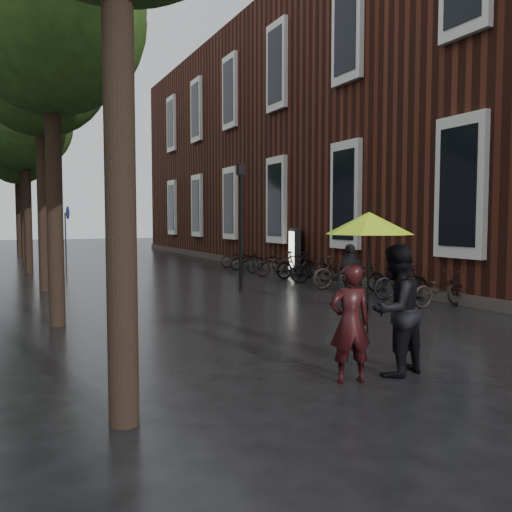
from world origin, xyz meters
TOP-DOWN VIEW (x-y plane):
  - ground at (0.00, 0.00)m, footprint 120.00×120.00m
  - brick_building at (10.47, 19.46)m, footprint 10.20×33.20m
  - street_trees at (-3.99, 15.91)m, footprint 4.33×34.03m
  - person_burgundy at (-0.95, 1.23)m, footprint 0.65×0.51m
  - person_black at (-0.18, 1.24)m, footprint 1.05×0.91m
  - lime_umbrella at (-0.61, 1.30)m, footprint 1.20×1.20m
  - pedestrian_walking at (2.66, 6.28)m, footprint 0.98×0.55m
  - parked_bicycles at (4.66, 12.01)m, footprint 2.02×13.32m
  - ad_lightbox at (5.31, 13.76)m, footprint 0.28×1.22m
  - lamp_post at (1.56, 10.48)m, footprint 0.20×0.20m
  - cycle_sign at (-2.75, 17.37)m, footprint 0.14×0.49m

SIDE VIEW (x-z plane):
  - ground at x=0.00m, z-range 0.00..0.00m
  - parked_bicycles at x=4.66m, z-range -0.05..1.00m
  - pedestrian_walking at x=2.66m, z-range 0.00..1.59m
  - person_burgundy at x=-0.95m, z-range 0.00..1.59m
  - person_black at x=-0.18m, z-range 0.00..1.83m
  - ad_lightbox at x=5.31m, z-range 0.00..1.84m
  - cycle_sign at x=-2.75m, z-range 0.43..3.13m
  - lime_umbrella at x=-0.61m, z-range 1.25..3.01m
  - lamp_post at x=1.56m, z-range 0.41..4.26m
  - brick_building at x=10.47m, z-range -0.01..11.99m
  - street_trees at x=-3.99m, z-range 1.88..10.79m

